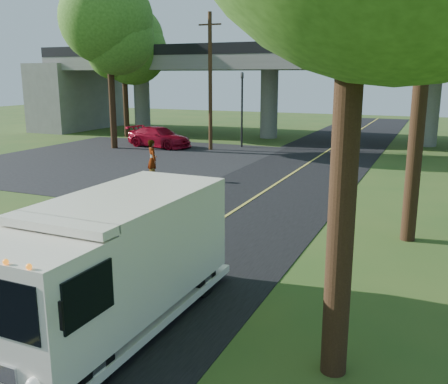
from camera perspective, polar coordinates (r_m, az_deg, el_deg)
The scene contains 12 objects.
ground at distance 10.85m, azimuth -19.85°, elevation -14.99°, with size 120.00×120.00×0.00m, color #2E511D.
road at distance 18.81m, azimuth 1.25°, elevation -2.14°, with size 7.00×90.00×0.02m, color black.
parking_lot at distance 30.95m, azimuth -12.17°, elevation 3.64°, with size 16.00×18.00×0.01m, color black.
lane_line at distance 18.80m, azimuth 1.25°, elevation -2.08°, with size 0.12×90.00×0.01m, color gold.
overpass at distance 39.41m, azimuth 13.73°, elevation 12.21°, with size 54.00×10.00×7.30m.
traffic_signal at distance 35.27m, azimuth 2.07°, elevation 10.29°, with size 0.18×0.22×5.20m.
utility_pole at distance 33.98m, azimuth -1.58°, elevation 12.53°, with size 1.60×0.26×9.00m.
tree_left_lot at distance 35.41m, azimuth -12.93°, elevation 17.60°, with size 5.60×5.50×10.50m.
tree_left_far at distance 42.00m, azimuth -11.34°, elevation 16.31°, with size 5.26×5.16×9.89m.
step_van at distance 10.18m, azimuth -12.50°, elevation -7.54°, with size 2.40×6.31×2.63m.
red_sedan at distance 35.84m, azimuth -7.41°, elevation 6.24°, with size 2.00×4.92×1.43m, color maroon.
pedestrian at distance 24.75m, azimuth -8.18°, elevation 3.71°, with size 0.70×0.46×1.93m, color gray.
Camera 1 is at (6.82, -6.81, 4.98)m, focal length 40.00 mm.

